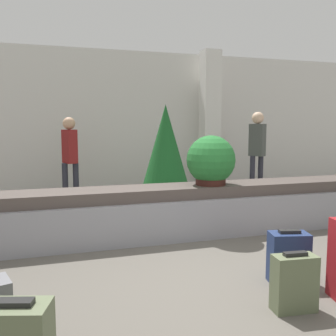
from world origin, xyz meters
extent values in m
plane|color=#59544C|center=(0.00, 0.00, 0.00)|extent=(18.00, 18.00, 0.00)
cube|color=silver|center=(0.00, 5.31, 1.60)|extent=(18.00, 0.06, 3.20)
cube|color=gray|center=(0.00, 1.56, 0.27)|extent=(8.84, 0.76, 0.53)
cube|color=#4C423D|center=(0.00, 1.56, 0.61)|extent=(8.49, 0.60, 0.16)
cube|color=silver|center=(1.99, 4.75, 1.60)|extent=(0.39, 0.39, 3.20)
cube|color=black|center=(-1.72, -1.12, 0.54)|extent=(0.22, 0.14, 0.03)
cube|color=#5B6647|center=(0.36, -0.76, 0.23)|extent=(0.37, 0.20, 0.46)
cube|color=black|center=(0.36, -0.76, 0.48)|extent=(0.20, 0.08, 0.03)
cube|color=navy|center=(0.64, -0.28, 0.25)|extent=(0.41, 0.30, 0.49)
cube|color=black|center=(0.64, -0.28, 0.51)|extent=(0.21, 0.12, 0.03)
cylinder|color=#381914|center=(0.61, 1.51, 0.77)|extent=(0.42, 0.42, 0.16)
sphere|color=#236B2D|center=(0.61, 1.51, 1.04)|extent=(0.68, 0.68, 0.68)
cylinder|color=#282833|center=(2.60, 3.83, 0.43)|extent=(0.11, 0.11, 0.87)
cylinder|color=#282833|center=(2.80, 3.83, 0.43)|extent=(0.11, 0.11, 0.87)
cube|color=#474C47|center=(2.70, 3.83, 1.21)|extent=(0.32, 0.37, 0.69)
sphere|color=beige|center=(2.70, 3.83, 1.68)|extent=(0.25, 0.25, 0.25)
cylinder|color=#282833|center=(-1.28, 4.08, 0.40)|extent=(0.11, 0.11, 0.80)
cylinder|color=#282833|center=(-1.08, 4.08, 0.40)|extent=(0.11, 0.11, 0.80)
cube|color=maroon|center=(-1.18, 4.08, 1.12)|extent=(0.29, 0.36, 0.64)
sphere|color=tan|center=(-1.18, 4.08, 1.55)|extent=(0.23, 0.23, 0.23)
cylinder|color=#4C331E|center=(0.42, 3.06, 0.09)|extent=(0.16, 0.16, 0.18)
cone|color=#195623|center=(0.42, 3.06, 1.03)|extent=(0.98, 0.98, 1.70)
camera|label=1|loc=(-1.48, -3.25, 1.50)|focal=40.00mm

